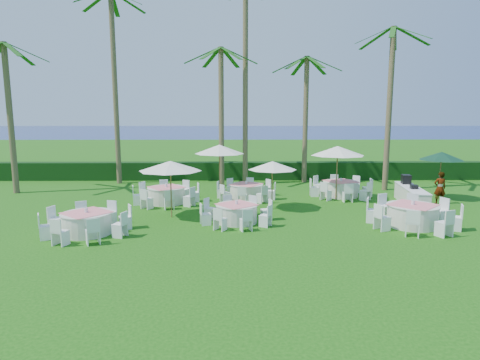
{
  "coord_description": "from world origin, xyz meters",
  "views": [
    {
      "loc": [
        -0.63,
        -15.26,
        4.29
      ],
      "look_at": [
        -0.39,
        3.56,
        1.3
      ],
      "focal_mm": 30.0,
      "sensor_mm": 36.0,
      "label": 1
    }
  ],
  "objects_px": {
    "banquet_table_b": "(237,213)",
    "umbrella_b": "(272,166)",
    "umbrella_green": "(442,156)",
    "umbrella_a": "(170,166)",
    "staff_person": "(440,188)",
    "banquet_table_d": "(166,195)",
    "banquet_table_f": "(341,188)",
    "banquet_table_a": "(87,223)",
    "banquet_table_e": "(246,191)",
    "umbrella_d": "(338,151)",
    "umbrella_c": "(219,149)",
    "buffet_table": "(411,195)",
    "banquet_table_c": "(412,215)"
  },
  "relations": [
    {
      "from": "banquet_table_c",
      "to": "umbrella_c",
      "type": "xyz_separation_m",
      "value": [
        -7.82,
        6.1,
        2.1
      ]
    },
    {
      "from": "banquet_table_c",
      "to": "umbrella_d",
      "type": "bearing_deg",
      "value": 108.37
    },
    {
      "from": "banquet_table_a",
      "to": "staff_person",
      "type": "distance_m",
      "value": 16.31
    },
    {
      "from": "umbrella_c",
      "to": "umbrella_green",
      "type": "bearing_deg",
      "value": -4.77
    },
    {
      "from": "umbrella_a",
      "to": "staff_person",
      "type": "relative_size",
      "value": 1.65
    },
    {
      "from": "umbrella_c",
      "to": "staff_person",
      "type": "relative_size",
      "value": 1.74
    },
    {
      "from": "banquet_table_f",
      "to": "umbrella_a",
      "type": "bearing_deg",
      "value": -152.22
    },
    {
      "from": "banquet_table_a",
      "to": "umbrella_b",
      "type": "relative_size",
      "value": 1.41
    },
    {
      "from": "banquet_table_a",
      "to": "banquet_table_b",
      "type": "relative_size",
      "value": 1.07
    },
    {
      "from": "umbrella_a",
      "to": "umbrella_c",
      "type": "distance_m",
      "value": 4.95
    },
    {
      "from": "umbrella_green",
      "to": "buffet_table",
      "type": "relative_size",
      "value": 0.65
    },
    {
      "from": "umbrella_d",
      "to": "buffet_table",
      "type": "distance_m",
      "value": 4.16
    },
    {
      "from": "banquet_table_f",
      "to": "umbrella_c",
      "type": "bearing_deg",
      "value": 179.12
    },
    {
      "from": "umbrella_green",
      "to": "staff_person",
      "type": "height_order",
      "value": "umbrella_green"
    },
    {
      "from": "banquet_table_f",
      "to": "buffet_table",
      "type": "distance_m",
      "value": 3.59
    },
    {
      "from": "banquet_table_d",
      "to": "umbrella_a",
      "type": "distance_m",
      "value": 3.43
    },
    {
      "from": "banquet_table_a",
      "to": "umbrella_a",
      "type": "bearing_deg",
      "value": 41.57
    },
    {
      "from": "umbrella_green",
      "to": "buffet_table",
      "type": "distance_m",
      "value": 2.98
    },
    {
      "from": "umbrella_c",
      "to": "banquet_table_d",
      "type": "bearing_deg",
      "value": -146.49
    },
    {
      "from": "banquet_table_a",
      "to": "banquet_table_b",
      "type": "height_order",
      "value": "banquet_table_a"
    },
    {
      "from": "banquet_table_b",
      "to": "umbrella_d",
      "type": "height_order",
      "value": "umbrella_d"
    },
    {
      "from": "banquet_table_b",
      "to": "umbrella_b",
      "type": "height_order",
      "value": "umbrella_b"
    },
    {
      "from": "banquet_table_a",
      "to": "banquet_table_e",
      "type": "bearing_deg",
      "value": 46.35
    },
    {
      "from": "banquet_table_d",
      "to": "banquet_table_e",
      "type": "relative_size",
      "value": 1.05
    },
    {
      "from": "banquet_table_c",
      "to": "buffet_table",
      "type": "bearing_deg",
      "value": 67.04
    },
    {
      "from": "banquet_table_b",
      "to": "buffet_table",
      "type": "bearing_deg",
      "value": 20.66
    },
    {
      "from": "umbrella_a",
      "to": "buffet_table",
      "type": "relative_size",
      "value": 0.7
    },
    {
      "from": "umbrella_c",
      "to": "buffet_table",
      "type": "xyz_separation_m",
      "value": [
        9.47,
        -2.21,
        -2.09
      ]
    },
    {
      "from": "umbrella_d",
      "to": "banquet_table_a",
      "type": "bearing_deg",
      "value": -150.53
    },
    {
      "from": "umbrella_b",
      "to": "umbrella_d",
      "type": "xyz_separation_m",
      "value": [
        3.55,
        2.17,
        0.49
      ]
    },
    {
      "from": "banquet_table_d",
      "to": "umbrella_b",
      "type": "distance_m",
      "value": 5.57
    },
    {
      "from": "banquet_table_f",
      "to": "umbrella_d",
      "type": "xyz_separation_m",
      "value": [
        -0.46,
        -0.82,
        2.11
      ]
    },
    {
      "from": "banquet_table_e",
      "to": "banquet_table_b",
      "type": "bearing_deg",
      "value": -96.25
    },
    {
      "from": "banquet_table_d",
      "to": "banquet_table_f",
      "type": "bearing_deg",
      "value": 10.02
    },
    {
      "from": "umbrella_b",
      "to": "umbrella_green",
      "type": "xyz_separation_m",
      "value": [
        8.92,
        2.13,
        0.22
      ]
    },
    {
      "from": "banquet_table_d",
      "to": "umbrella_green",
      "type": "distance_m",
      "value": 14.21
    },
    {
      "from": "umbrella_d",
      "to": "staff_person",
      "type": "xyz_separation_m",
      "value": [
        4.82,
        -1.18,
        -1.74
      ]
    },
    {
      "from": "staff_person",
      "to": "buffet_table",
      "type": "bearing_deg",
      "value": 5.86
    },
    {
      "from": "banquet_table_f",
      "to": "umbrella_a",
      "type": "xyz_separation_m",
      "value": [
        -8.47,
        -4.46,
        1.78
      ]
    },
    {
      "from": "banquet_table_b",
      "to": "umbrella_b",
      "type": "relative_size",
      "value": 1.32
    },
    {
      "from": "banquet_table_a",
      "to": "umbrella_d",
      "type": "xyz_separation_m",
      "value": [
        10.74,
        6.07,
        2.12
      ]
    },
    {
      "from": "umbrella_d",
      "to": "umbrella_b",
      "type": "bearing_deg",
      "value": -148.5
    },
    {
      "from": "umbrella_b",
      "to": "umbrella_d",
      "type": "height_order",
      "value": "umbrella_d"
    },
    {
      "from": "banquet_table_a",
      "to": "umbrella_green",
      "type": "height_order",
      "value": "umbrella_green"
    },
    {
      "from": "banquet_table_a",
      "to": "banquet_table_e",
      "type": "distance_m",
      "value": 8.77
    },
    {
      "from": "banquet_table_b",
      "to": "umbrella_d",
      "type": "bearing_deg",
      "value": 40.96
    },
    {
      "from": "buffet_table",
      "to": "staff_person",
      "type": "bearing_deg",
      "value": 4.35
    },
    {
      "from": "banquet_table_f",
      "to": "buffet_table",
      "type": "bearing_deg",
      "value": -35.91
    },
    {
      "from": "banquet_table_c",
      "to": "buffet_table",
      "type": "xyz_separation_m",
      "value": [
        1.65,
        3.89,
        0.01
      ]
    },
    {
      "from": "banquet_table_b",
      "to": "banquet_table_f",
      "type": "distance_m",
      "value": 7.79
    }
  ]
}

